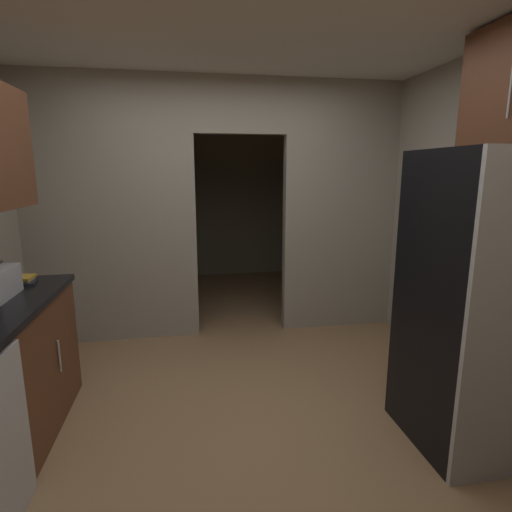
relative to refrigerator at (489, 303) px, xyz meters
The scene contains 7 objects.
ground 1.72m from the refrigerator, 167.80° to the left, with size 20.00×20.00×0.00m, color #93704C.
kitchen_overhead_slab 2.36m from the refrigerator, 150.09° to the left, with size 4.10×7.43×0.06m, color silver.
kitchen_partition 2.55m from the refrigerator, 126.23° to the left, with size 3.70×0.12×2.55m.
adjoining_room_shell 4.08m from the refrigerator, 110.68° to the left, with size 3.70×2.53×2.55m.
refrigerator is the anchor object (origin of this frame).
dishwasher 2.68m from the refrigerator, behind, with size 0.02×0.56×0.85m.
book_stack 3.00m from the refrigerator, 163.24° to the left, with size 0.14×0.18×0.05m.
Camera 1 is at (-0.33, -2.36, 1.67)m, focal length 28.54 mm.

